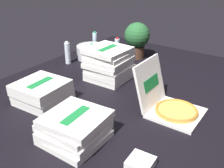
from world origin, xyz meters
TOP-DOWN VIEW (x-y plane):
  - ground_plane at (0.00, 0.00)m, footprint 3.20×2.40m
  - open_pizza_box at (0.12, -0.36)m, footprint 0.36×0.47m
  - pizza_stack_right_near at (-0.32, 0.53)m, footprint 0.39×0.38m
  - pizza_stack_left_mid at (0.35, 0.36)m, footprint 0.38×0.39m
  - pizza_stack_left_near at (-0.53, -0.01)m, footprint 0.40×0.39m
  - ice_bucket at (0.70, 0.86)m, footprint 0.34×0.34m
  - water_bottle_0 at (0.91, 0.97)m, footprint 0.06×0.06m
  - water_bottle_1 at (0.42, 0.96)m, footprint 0.06×0.06m
  - water_bottle_2 at (0.51, 0.69)m, footprint 0.06×0.06m
  - water_bottle_3 at (0.85, 0.60)m, footprint 0.06×0.06m
  - potted_plant at (1.02, 0.44)m, footprint 0.29×0.29m
  - napkin_pile at (-0.51, -0.48)m, footprint 0.15×0.15m

SIDE VIEW (x-z plane):
  - ground_plane at x=0.00m, z-range -0.02..0.00m
  - napkin_pile at x=-0.51m, z-range 0.00..0.06m
  - ice_bucket at x=0.70m, z-range 0.00..0.15m
  - open_pizza_box at x=0.12m, z-range -0.11..0.26m
  - pizza_stack_left_near at x=-0.53m, z-range 0.00..0.18m
  - pizza_stack_right_near at x=-0.32m, z-range 0.00..0.18m
  - water_bottle_0 at x=0.91m, z-range -0.01..0.24m
  - water_bottle_1 at x=0.42m, z-range -0.01..0.24m
  - water_bottle_2 at x=0.51m, z-range -0.01..0.24m
  - water_bottle_3 at x=0.85m, z-range -0.01..0.24m
  - pizza_stack_left_mid at x=0.35m, z-range 0.00..0.31m
  - potted_plant at x=1.02m, z-range 0.03..0.44m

